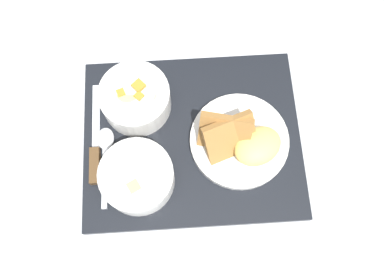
% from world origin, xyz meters
% --- Properties ---
extents(ground_plane, '(4.00, 4.00, 0.00)m').
position_xyz_m(ground_plane, '(0.00, 0.00, 0.00)').
color(ground_plane, silver).
extents(serving_tray, '(0.41, 0.34, 0.02)m').
position_xyz_m(serving_tray, '(0.00, 0.00, 0.01)').
color(serving_tray, black).
rests_on(serving_tray, ground_plane).
extents(bowl_salad, '(0.13, 0.13, 0.07)m').
position_xyz_m(bowl_salad, '(-0.10, 0.07, 0.05)').
color(bowl_salad, white).
rests_on(bowl_salad, serving_tray).
extents(bowl_soup, '(0.13, 0.13, 0.06)m').
position_xyz_m(bowl_soup, '(-0.10, -0.08, 0.05)').
color(bowl_soup, white).
rests_on(bowl_soup, serving_tray).
extents(plate_main, '(0.18, 0.18, 0.09)m').
position_xyz_m(plate_main, '(0.09, -0.02, 0.04)').
color(plate_main, white).
rests_on(plate_main, serving_tray).
extents(knife, '(0.02, 0.19, 0.02)m').
position_xyz_m(knife, '(-0.17, -0.03, 0.03)').
color(knife, silver).
rests_on(knife, serving_tray).
extents(spoon, '(0.03, 0.15, 0.01)m').
position_xyz_m(spoon, '(-0.16, -0.02, 0.02)').
color(spoon, silver).
rests_on(spoon, serving_tray).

